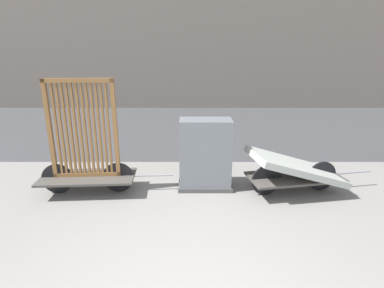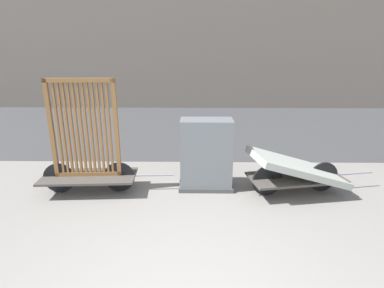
# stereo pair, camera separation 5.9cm
# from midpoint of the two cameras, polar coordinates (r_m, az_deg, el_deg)

# --- Properties ---
(road_strip) EXTENTS (56.00, 7.21, 0.01)m
(road_strip) POSITION_cam_midpoint_polar(r_m,az_deg,el_deg) (10.43, -0.09, 3.49)
(road_strip) COLOR #424244
(road_strip) RESTS_ON ground_plane
(bike_cart_with_bedframe) EXTENTS (2.37, 0.83, 2.04)m
(bike_cart_with_bedframe) POSITION_cam_midpoint_polar(r_m,az_deg,el_deg) (5.58, -19.69, -2.01)
(bike_cart_with_bedframe) COLOR #4C4742
(bike_cart_with_bedframe) RESTS_ON ground_plane
(bike_cart_with_mattress) EXTENTS (2.39, 1.21, 0.80)m
(bike_cart_with_mattress) POSITION_cam_midpoint_polar(r_m,az_deg,el_deg) (5.64, 18.97, -4.65)
(bike_cart_with_mattress) COLOR #4C4742
(bike_cart_with_mattress) RESTS_ON ground_plane
(utility_cabinet) EXTENTS (0.99, 0.56, 1.30)m
(utility_cabinet) POSITION_cam_midpoint_polar(r_m,az_deg,el_deg) (5.49, 2.37, -2.38)
(utility_cabinet) COLOR #4C4C4C
(utility_cabinet) RESTS_ON ground_plane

